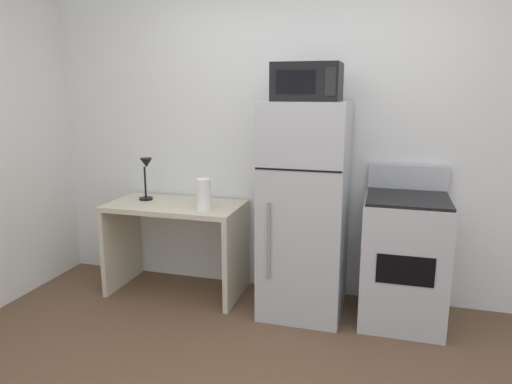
{
  "coord_description": "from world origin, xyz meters",
  "views": [
    {
      "loc": [
        0.66,
        -1.97,
        1.64
      ],
      "look_at": [
        -0.22,
        1.1,
        0.94
      ],
      "focal_mm": 32.66,
      "sensor_mm": 36.0,
      "label": 1
    }
  ],
  "objects_px": {
    "desk_lamp": "(146,172)",
    "refrigerator": "(305,209)",
    "desk": "(176,231)",
    "oven_range": "(404,259)",
    "paper_towel_roll": "(204,194)",
    "microwave": "(307,82)"
  },
  "relations": [
    {
      "from": "desk_lamp",
      "to": "refrigerator",
      "type": "height_order",
      "value": "refrigerator"
    },
    {
      "from": "desk",
      "to": "oven_range",
      "type": "height_order",
      "value": "oven_range"
    },
    {
      "from": "paper_towel_roll",
      "to": "refrigerator",
      "type": "xyz_separation_m",
      "value": [
        0.76,
        0.09,
        -0.09
      ]
    },
    {
      "from": "paper_towel_roll",
      "to": "oven_range",
      "type": "bearing_deg",
      "value": 4.29
    },
    {
      "from": "desk",
      "to": "desk_lamp",
      "type": "xyz_separation_m",
      "value": [
        -0.27,
        0.04,
        0.47
      ]
    },
    {
      "from": "oven_range",
      "to": "refrigerator",
      "type": "bearing_deg",
      "value": -178.39
    },
    {
      "from": "desk_lamp",
      "to": "paper_towel_roll",
      "type": "distance_m",
      "value": 0.6
    },
    {
      "from": "desk_lamp",
      "to": "oven_range",
      "type": "bearing_deg",
      "value": -1.4
    },
    {
      "from": "desk_lamp",
      "to": "refrigerator",
      "type": "distance_m",
      "value": 1.35
    },
    {
      "from": "refrigerator",
      "to": "desk_lamp",
      "type": "bearing_deg",
      "value": 176.98
    },
    {
      "from": "desk",
      "to": "oven_range",
      "type": "bearing_deg",
      "value": -0.28
    },
    {
      "from": "desk",
      "to": "desk_lamp",
      "type": "bearing_deg",
      "value": 171.35
    },
    {
      "from": "paper_towel_roll",
      "to": "desk",
      "type": "bearing_deg",
      "value": 158.16
    },
    {
      "from": "microwave",
      "to": "oven_range",
      "type": "bearing_deg",
      "value": 3.31
    },
    {
      "from": "desk",
      "to": "microwave",
      "type": "xyz_separation_m",
      "value": [
        1.06,
        -0.05,
        1.18
      ]
    },
    {
      "from": "desk_lamp",
      "to": "refrigerator",
      "type": "relative_size",
      "value": 0.23
    },
    {
      "from": "desk_lamp",
      "to": "paper_towel_roll",
      "type": "height_order",
      "value": "desk_lamp"
    },
    {
      "from": "desk",
      "to": "refrigerator",
      "type": "relative_size",
      "value": 0.69
    },
    {
      "from": "refrigerator",
      "to": "oven_range",
      "type": "xyz_separation_m",
      "value": [
        0.72,
        0.02,
        -0.32
      ]
    },
    {
      "from": "desk",
      "to": "desk_lamp",
      "type": "distance_m",
      "value": 0.55
    },
    {
      "from": "desk_lamp",
      "to": "refrigerator",
      "type": "xyz_separation_m",
      "value": [
        1.33,
        -0.07,
        -0.21
      ]
    },
    {
      "from": "microwave",
      "to": "paper_towel_roll",
      "type": "bearing_deg",
      "value": -174.78
    }
  ]
}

